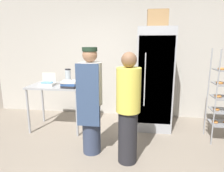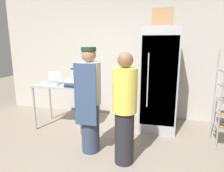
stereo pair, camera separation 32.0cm
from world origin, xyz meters
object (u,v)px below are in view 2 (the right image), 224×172
donut_box (53,82)px  person_baker (90,100)px  cardboard_storage_box (162,18)px  person_customer (125,109)px  blender_pitcher (73,76)px  refrigerator (159,80)px  binder_stack (73,83)px

donut_box → person_baker: person_baker is taller
cardboard_storage_box → person_baker: size_ratio=0.23×
person_customer → cardboard_storage_box: bearing=71.0°
cardboard_storage_box → person_customer: cardboard_storage_box is taller
cardboard_storage_box → blender_pitcher: bearing=-176.3°
donut_box → person_customer: size_ratio=0.17×
refrigerator → cardboard_storage_box: (0.01, -0.02, 1.15)m
cardboard_storage_box → person_customer: size_ratio=0.24×
blender_pitcher → person_customer: person_customer is taller
blender_pitcher → donut_box: bearing=-137.6°
binder_stack → person_customer: bearing=-34.6°
refrigerator → person_baker: (-1.01, -1.13, -0.14)m
refrigerator → donut_box: bearing=-168.3°
donut_box → cardboard_storage_box: size_ratio=0.72×
person_baker → person_customer: bearing=-17.2°
binder_stack → donut_box: bearing=166.4°
donut_box → blender_pitcher: (0.31, 0.29, 0.09)m
donut_box → person_customer: (1.60, -0.89, -0.14)m
blender_pitcher → binder_stack: blender_pitcher is taller
refrigerator → binder_stack: 1.64m
binder_stack → cardboard_storage_box: bearing=18.3°
person_baker → binder_stack: bearing=132.4°
person_baker → person_customer: size_ratio=1.03×
refrigerator → binder_stack: bearing=-160.9°
donut_box → person_customer: 1.84m
blender_pitcher → person_customer: bearing=-42.4°
person_baker → blender_pitcher: bearing=125.5°
binder_stack → blender_pitcher: bearing=112.8°
binder_stack → cardboard_storage_box: 2.02m
donut_box → blender_pitcher: 0.43m
blender_pitcher → person_baker: 1.24m
binder_stack → person_customer: (1.12, -0.77, -0.16)m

